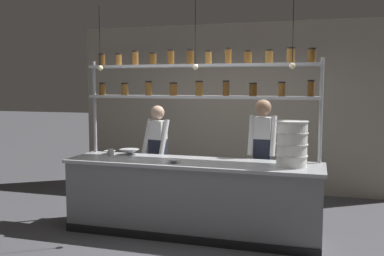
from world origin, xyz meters
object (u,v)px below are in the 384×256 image
(container_stack, at_px, (292,144))
(prep_bowl_center_back, at_px, (129,152))
(spice_shelf_unit, at_px, (200,84))
(chef_center, at_px, (262,153))
(prep_bowl_center_front, at_px, (110,152))
(serving_cup_front, at_px, (111,152))
(chef_left, at_px, (158,152))
(prep_bowl_near_left, at_px, (173,161))

(container_stack, height_order, prep_bowl_center_back, container_stack)
(spice_shelf_unit, xyz_separation_m, chef_center, (0.77, 0.30, -0.92))
(container_stack, bearing_deg, prep_bowl_center_front, 175.04)
(prep_bowl_center_back, relative_size, serving_cup_front, 2.98)
(prep_bowl_center_front, bearing_deg, chef_center, 11.42)
(container_stack, bearing_deg, serving_cup_front, 178.08)
(chef_left, relative_size, container_stack, 2.95)
(spice_shelf_unit, xyz_separation_m, serving_cup_front, (-1.17, -0.24, -0.91))
(container_stack, xyz_separation_m, serving_cup_front, (-2.36, 0.08, -0.22))
(spice_shelf_unit, relative_size, serving_cup_front, 33.99)
(chef_center, xyz_separation_m, container_stack, (0.41, -0.62, 0.22))
(serving_cup_front, bearing_deg, container_stack, -1.92)
(prep_bowl_center_back, bearing_deg, prep_bowl_near_left, -28.02)
(spice_shelf_unit, bearing_deg, prep_bowl_near_left, -111.19)
(chef_center, height_order, prep_bowl_near_left, chef_center)
(spice_shelf_unit, height_order, container_stack, spice_shelf_unit)
(chef_left, bearing_deg, prep_bowl_center_front, -124.50)
(prep_bowl_center_front, distance_m, serving_cup_front, 0.16)
(chef_left, distance_m, serving_cup_front, 0.76)
(container_stack, bearing_deg, chef_left, 159.93)
(chef_center, bearing_deg, spice_shelf_unit, -157.69)
(spice_shelf_unit, bearing_deg, chef_center, 21.26)
(prep_bowl_center_front, xyz_separation_m, prep_bowl_center_back, (0.29, 0.01, 0.01))
(chef_left, xyz_separation_m, prep_bowl_near_left, (0.54, -0.89, 0.05))
(spice_shelf_unit, relative_size, prep_bowl_center_front, 18.88)
(spice_shelf_unit, bearing_deg, chef_left, 152.57)
(chef_left, bearing_deg, chef_center, 8.41)
(prep_bowl_near_left, bearing_deg, serving_cup_front, 164.70)
(chef_left, distance_m, prep_bowl_near_left, 1.05)
(chef_left, height_order, chef_center, chef_center)
(prep_bowl_center_back, height_order, serving_cup_front, serving_cup_front)
(chef_center, xyz_separation_m, prep_bowl_center_back, (-1.74, -0.40, -0.01))
(spice_shelf_unit, distance_m, prep_bowl_near_left, 1.08)
(spice_shelf_unit, relative_size, chef_center, 1.84)
(container_stack, xyz_separation_m, prep_bowl_center_back, (-2.15, 0.22, -0.23))
(prep_bowl_near_left, relative_size, serving_cup_front, 1.90)
(serving_cup_front, bearing_deg, chef_left, 55.69)
(chef_center, relative_size, prep_bowl_center_back, 6.20)
(prep_bowl_center_back, bearing_deg, spice_shelf_unit, 5.76)
(chef_left, bearing_deg, container_stack, -8.51)
(chef_left, relative_size, prep_bowl_center_back, 5.81)
(container_stack, xyz_separation_m, prep_bowl_center_front, (-2.44, 0.21, -0.24))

